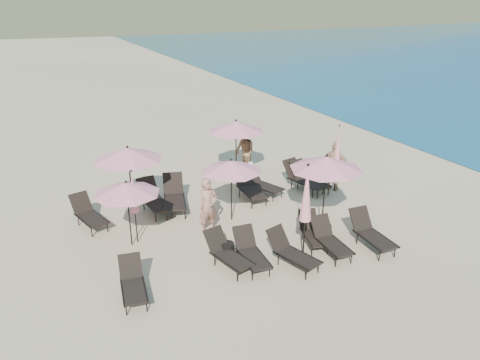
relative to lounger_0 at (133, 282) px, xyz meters
name	(u,v)px	position (x,y,z in m)	size (l,w,h in m)	color
ground	(309,254)	(5.00, -0.24, -0.40)	(800.00, 800.00, 0.00)	#D6BA8C
lounger_0	(133,282)	(0.00, 0.00, 0.00)	(0.78, 1.56, 0.86)	black
lounger_1	(227,252)	(2.63, 0.22, 0.03)	(0.94, 1.68, 0.91)	black
lounger_2	(291,251)	(4.23, -0.49, 0.03)	(1.02, 1.70, 0.92)	black
lounger_3	(312,231)	(5.42, 0.25, -0.01)	(0.94, 1.57, 0.85)	black
lounger_4	(330,239)	(5.57, -0.41, 0.02)	(0.72, 1.61, 0.90)	black
lounger_5	(371,232)	(6.85, -0.64, 0.05)	(0.75, 1.72, 0.97)	black
lounger_6	(88,213)	(-0.33, 4.32, 0.04)	(0.99, 1.72, 0.93)	black
lounger_7	(154,198)	(1.85, 4.47, 0.07)	(0.81, 1.80, 1.00)	black
lounger_8	(174,196)	(2.53, 4.32, 0.09)	(1.17, 1.96, 1.06)	black
lounger_9	(260,181)	(5.81, 4.21, 0.09)	(1.11, 1.74, 1.02)	black
lounger_10	(302,177)	(7.43, 3.87, 0.07)	(1.01, 1.86, 1.01)	black
lounger_11	(308,178)	(7.60, 3.71, 0.06)	(0.89, 1.81, 1.00)	black
lounger_12	(251,251)	(3.24, 0.01, 0.02)	(0.74, 1.61, 0.90)	black
lounger_13	(249,187)	(5.23, 3.95, 0.07)	(0.77, 1.78, 1.01)	black
umbrella_open_0	(126,188)	(0.58, 2.52, 1.41)	(1.91, 1.91, 2.05)	black
umbrella_open_1	(231,166)	(3.94, 2.71, 1.47)	(1.97, 1.97, 2.12)	black
umbrella_open_2	(326,163)	(6.32, 1.01, 1.75)	(2.26, 2.26, 2.44)	black
umbrella_open_3	(128,154)	(1.15, 4.55, 1.73)	(2.24, 2.24, 2.42)	black
umbrella_open_4	(236,126)	(5.72, 6.05, 1.72)	(2.23, 2.23, 2.40)	black
umbrella_closed_0	(306,194)	(4.68, -0.39, 1.59)	(0.33, 0.33, 2.86)	black
umbrella_closed_1	(338,146)	(8.43, 3.17, 1.38)	(0.30, 0.30, 2.56)	black
umbrella_closed_2	(133,193)	(0.78, 2.61, 1.21)	(0.27, 0.27, 2.31)	black
side_table_0	(228,251)	(2.82, 0.60, -0.16)	(0.38, 0.38, 0.48)	black
side_table_1	(325,232)	(5.92, 0.30, -0.17)	(0.37, 0.37, 0.47)	black
beachgoer_a	(208,206)	(2.93, 2.25, 0.49)	(0.65, 0.43, 1.78)	#A36B58
beachgoer_b	(245,152)	(6.19, 6.24, 0.55)	(0.92, 0.72, 1.89)	#A17853
beachgoer_c	(335,166)	(8.44, 3.27, 0.55)	(1.11, 0.46, 1.90)	tan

